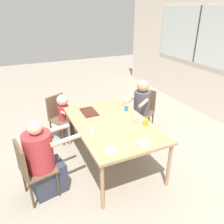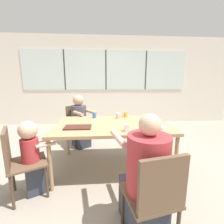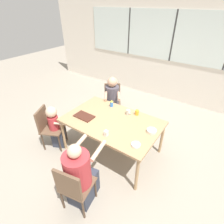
% 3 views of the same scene
% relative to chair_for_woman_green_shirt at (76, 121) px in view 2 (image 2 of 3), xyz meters
% --- Properties ---
extents(ground_plane, '(16.00, 16.00, 0.00)m').
position_rel_chair_for_woman_green_shirt_xyz_m(ground_plane, '(0.72, -1.04, -0.50)').
color(ground_plane, gray).
extents(wall_back_with_windows, '(8.40, 0.08, 2.80)m').
position_rel_chair_for_woman_green_shirt_xyz_m(wall_back_with_windows, '(0.72, 1.73, 0.93)').
color(wall_back_with_windows, silver).
rests_on(wall_back_with_windows, ground_plane).
extents(dining_table, '(1.69, 1.09, 0.73)m').
position_rel_chair_for_woman_green_shirt_xyz_m(dining_table, '(0.72, -1.04, 0.17)').
color(dining_table, tan).
rests_on(dining_table, ground_plane).
extents(chair_for_woman_green_shirt, '(0.56, 0.56, 0.85)m').
position_rel_chair_for_woman_green_shirt_xyz_m(chair_for_woman_green_shirt, '(0.00, 0.00, 0.00)').
color(chair_for_woman_green_shirt, brown).
rests_on(chair_for_woman_green_shirt, ground_plane).
extents(chair_for_man_blue_shirt, '(0.47, 0.47, 0.85)m').
position_rel_chair_for_woman_green_shirt_xyz_m(chair_for_man_blue_shirt, '(0.96, -2.27, 0.00)').
color(chair_for_man_blue_shirt, brown).
rests_on(chair_for_man_blue_shirt, ground_plane).
extents(chair_for_toddler, '(0.54, 0.54, 0.85)m').
position_rel_chair_for_woman_green_shirt_xyz_m(chair_for_toddler, '(-0.40, -1.61, 0.00)').
color(chair_for_toddler, brown).
rests_on(chair_for_toddler, ground_plane).
extents(person_woman_green_shirt, '(0.58, 0.64, 1.10)m').
position_rel_chair_for_woman_green_shirt_xyz_m(person_woman_green_shirt, '(0.09, -0.14, -0.01)').
color(person_woman_green_shirt, '#333847').
rests_on(person_woman_green_shirt, ground_plane).
extents(person_man_blue_shirt, '(0.47, 0.70, 1.10)m').
position_rel_chair_for_woman_green_shirt_xyz_m(person_man_blue_shirt, '(0.93, -2.10, -0.02)').
color(person_man_blue_shirt, '#333847').
rests_on(person_man_blue_shirt, ground_plane).
extents(person_toddler, '(0.41, 0.34, 0.91)m').
position_rel_chair_for_woman_green_shirt_xyz_m(person_toddler, '(-0.27, -1.54, -0.04)').
color(person_toddler, '#333847').
rests_on(person_toddler, ground_plane).
extents(food_tray_dark, '(0.36, 0.22, 0.02)m').
position_rel_chair_for_woman_green_shirt_xyz_m(food_tray_dark, '(0.23, -1.23, 0.23)').
color(food_tray_dark, '#472319').
rests_on(food_tray_dark, dining_table).
extents(coffee_mug, '(0.08, 0.07, 0.09)m').
position_rel_chair_for_woman_green_shirt_xyz_m(coffee_mug, '(0.85, -0.70, 0.27)').
color(coffee_mug, beige).
rests_on(coffee_mug, dining_table).
extents(sippy_cup, '(0.07, 0.07, 0.14)m').
position_rel_chair_for_woman_green_shirt_xyz_m(sippy_cup, '(0.43, -0.64, 0.30)').
color(sippy_cup, blue).
rests_on(sippy_cup, dining_table).
extents(juice_glass, '(0.07, 0.07, 0.10)m').
position_rel_chair_for_woman_green_shirt_xyz_m(juice_glass, '(0.99, -0.62, 0.27)').
color(juice_glass, gold).
rests_on(juice_glass, dining_table).
extents(milk_carton_small, '(0.06, 0.06, 0.10)m').
position_rel_chair_for_woman_green_shirt_xyz_m(milk_carton_small, '(0.88, -1.43, 0.27)').
color(milk_carton_small, silver).
rests_on(milk_carton_small, dining_table).
extents(bowl_white_shallow, '(0.16, 0.16, 0.05)m').
position_rel_chair_for_woman_green_shirt_xyz_m(bowl_white_shallow, '(1.43, -0.93, 0.25)').
color(bowl_white_shallow, silver).
rests_on(bowl_white_shallow, dining_table).
extents(bowl_cereal, '(0.14, 0.14, 0.03)m').
position_rel_chair_for_woman_green_shirt_xyz_m(bowl_cereal, '(1.37, -1.36, 0.24)').
color(bowl_cereal, silver).
rests_on(bowl_cereal, dining_table).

